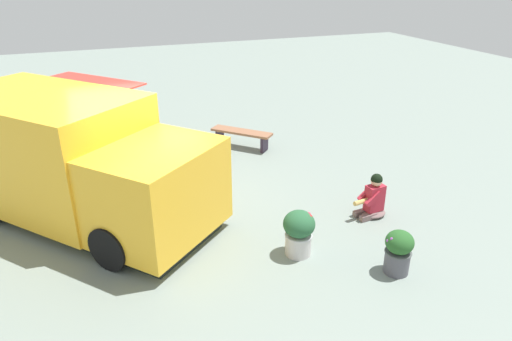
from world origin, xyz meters
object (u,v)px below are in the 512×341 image
food_truck (72,162)px  planter_flowering_near (299,231)px  plaza_bench (242,135)px  planter_flowering_far (398,251)px  person_customer (373,199)px

food_truck → planter_flowering_near: 4.46m
plaza_bench → planter_flowering_far: bearing=-175.3°
person_customer → planter_flowering_far: 1.82m
planter_flowering_far → planter_flowering_near: bearing=50.7°
food_truck → planter_flowering_far: size_ratio=7.37×
person_customer → planter_flowering_near: bearing=109.1°
food_truck → plaza_bench: food_truck is taller
planter_flowering_near → planter_flowering_far: size_ratio=1.09×
planter_flowering_near → planter_flowering_far: 1.62m
person_customer → planter_flowering_far: (-1.69, 0.67, 0.04)m
food_truck → plaza_bench: bearing=-61.4°
person_customer → planter_flowering_far: size_ratio=1.19×
food_truck → plaza_bench: 4.81m
food_truck → planter_flowering_near: bearing=-129.1°
planter_flowering_near → plaza_bench: 5.11m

